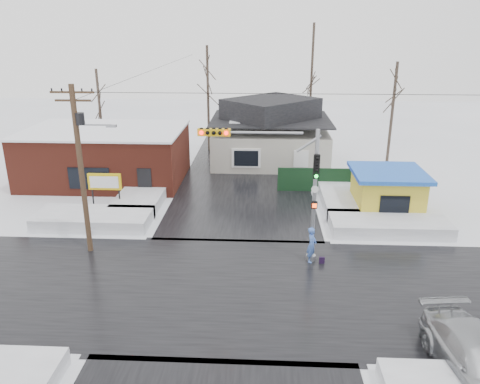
{
  "coord_description": "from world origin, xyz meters",
  "views": [
    {
      "loc": [
        1.4,
        -19.2,
        11.63
      ],
      "look_at": [
        0.15,
        5.1,
        3.0
      ],
      "focal_mm": 35.0,
      "sensor_mm": 36.0,
      "label": 1
    }
  ],
  "objects_px": {
    "traffic_signal": "(284,178)",
    "pedestrian": "(312,245)",
    "car": "(479,361)",
    "kiosk": "(387,192)",
    "marquee_sign": "(105,183)",
    "utility_pole": "(81,161)"
  },
  "relations": [
    {
      "from": "traffic_signal",
      "to": "marquee_sign",
      "type": "relative_size",
      "value": 2.75
    },
    {
      "from": "pedestrian",
      "to": "utility_pole",
      "type": "bearing_deg",
      "value": 108.39
    },
    {
      "from": "utility_pole",
      "to": "pedestrian",
      "type": "distance_m",
      "value": 12.64
    },
    {
      "from": "marquee_sign",
      "to": "traffic_signal",
      "type": "bearing_deg",
      "value": -29.72
    },
    {
      "from": "utility_pole",
      "to": "pedestrian",
      "type": "xyz_separation_m",
      "value": [
        11.92,
        -0.66,
        -4.16
      ]
    },
    {
      "from": "car",
      "to": "pedestrian",
      "type": "bearing_deg",
      "value": 113.11
    },
    {
      "from": "kiosk",
      "to": "car",
      "type": "distance_m",
      "value": 15.67
    },
    {
      "from": "kiosk",
      "to": "pedestrian",
      "type": "relative_size",
      "value": 2.41
    },
    {
      "from": "kiosk",
      "to": "pedestrian",
      "type": "distance_m",
      "value": 9.05
    },
    {
      "from": "marquee_sign",
      "to": "car",
      "type": "distance_m",
      "value": 23.47
    },
    {
      "from": "pedestrian",
      "to": "car",
      "type": "xyz_separation_m",
      "value": [
        4.9,
        -8.49,
        -0.13
      ]
    },
    {
      "from": "traffic_signal",
      "to": "kiosk",
      "type": "height_order",
      "value": "traffic_signal"
    },
    {
      "from": "marquee_sign",
      "to": "pedestrian",
      "type": "relative_size",
      "value": 1.34
    },
    {
      "from": "traffic_signal",
      "to": "pedestrian",
      "type": "bearing_deg",
      "value": -4.73
    },
    {
      "from": "kiosk",
      "to": "utility_pole",
      "type": "bearing_deg",
      "value": -159.56
    },
    {
      "from": "utility_pole",
      "to": "kiosk",
      "type": "bearing_deg",
      "value": 20.44
    },
    {
      "from": "traffic_signal",
      "to": "pedestrian",
      "type": "relative_size",
      "value": 3.67
    },
    {
      "from": "marquee_sign",
      "to": "pedestrian",
      "type": "xyz_separation_m",
      "value": [
        12.99,
        -6.66,
        -0.97
      ]
    },
    {
      "from": "utility_pole",
      "to": "kiosk",
      "type": "xyz_separation_m",
      "value": [
        17.43,
        6.49,
        -3.65
      ]
    },
    {
      "from": "kiosk",
      "to": "pedestrian",
      "type": "bearing_deg",
      "value": -127.57
    },
    {
      "from": "kiosk",
      "to": "pedestrian",
      "type": "xyz_separation_m",
      "value": [
        -5.51,
        -7.16,
        -0.51
      ]
    },
    {
      "from": "traffic_signal",
      "to": "kiosk",
      "type": "relative_size",
      "value": 1.52
    }
  ]
}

